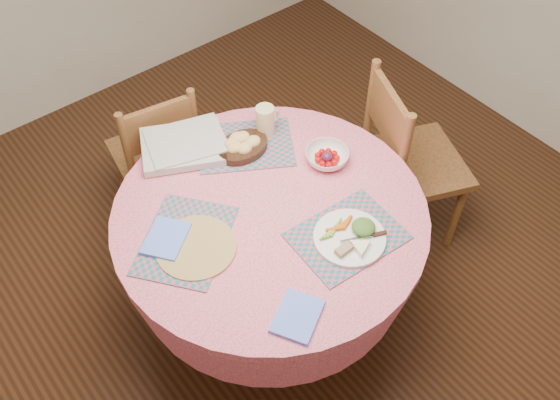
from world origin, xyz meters
The scene contains 15 objects.
ground centered at (0.00, 0.00, 0.00)m, with size 4.00×4.00×0.00m, color #331C0F.
dining_table centered at (0.00, 0.00, 0.56)m, with size 1.24×1.24×0.75m.
chair_right centered at (0.83, 0.01, 0.51)m, with size 0.57×0.58×0.97m.
chair_back centered at (-0.05, 0.83, 0.45)m, with size 0.46×0.45×0.87m.
placemat_front centered at (0.15, -0.28, 0.75)m, with size 0.40×0.30×0.01m, color #156F78.
placemat_left centered at (-0.34, 0.08, 0.75)m, with size 0.40×0.30×0.01m, color #156F78.
placemat_back centered at (0.14, 0.35, 0.75)m, with size 0.40×0.30×0.01m, color #156F78.
wicker_trivet centered at (-0.32, 0.03, 0.76)m, with size 0.30×0.30×0.01m, color olive.
napkin_near centered at (-0.22, -0.43, 0.76)m, with size 0.18×0.14×0.01m, color #617FFA.
napkin_far centered at (-0.39, 0.13, 0.76)m, with size 0.18×0.14×0.01m, color #617FFA.
dinner_plate centered at (0.15, -0.30, 0.77)m, with size 0.27×0.27×0.05m.
bread_bowl centered at (0.11, 0.33, 0.79)m, with size 0.23×0.23×0.08m.
latte_mug centered at (0.26, 0.36, 0.83)m, with size 0.12×0.08×0.14m.
fruit_bowl centered at (0.35, 0.06, 0.78)m, with size 0.24×0.24×0.06m.
newspaper_stack centered at (-0.08, 0.49, 0.78)m, with size 0.42×0.39×0.04m.
Camera 1 is at (-0.94, -1.23, 2.61)m, focal length 40.00 mm.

